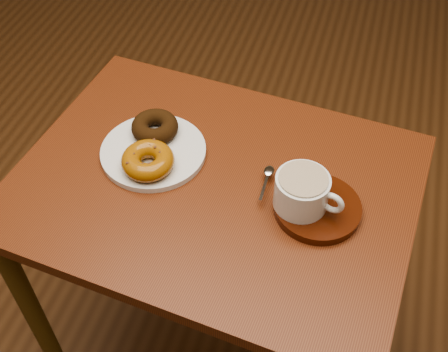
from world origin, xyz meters
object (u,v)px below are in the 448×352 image
(cafe_table, at_px, (215,217))
(saucer, at_px, (317,208))
(donut_plate, at_px, (153,151))
(coffee_cup, at_px, (303,191))

(cafe_table, distance_m, saucer, 0.24)
(cafe_table, height_order, donut_plate, donut_plate)
(cafe_table, height_order, coffee_cup, coffee_cup)
(donut_plate, bearing_deg, cafe_table, -14.50)
(donut_plate, relative_size, coffee_cup, 1.64)
(cafe_table, bearing_deg, coffee_cup, -2.21)
(cafe_table, xyz_separation_m, saucer, (0.21, -0.02, 0.12))
(donut_plate, relative_size, saucer, 1.32)
(saucer, bearing_deg, cafe_table, 174.96)
(cafe_table, height_order, saucer, saucer)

